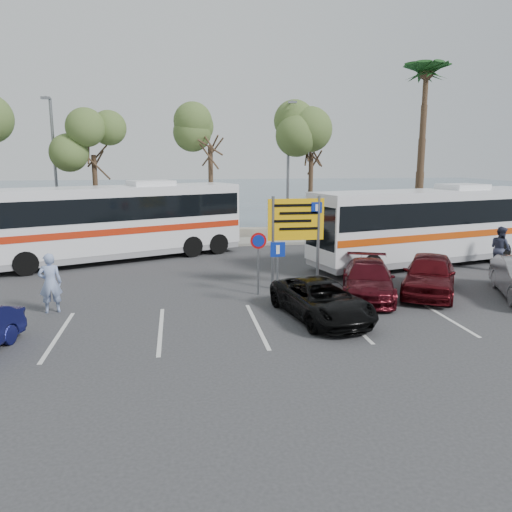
{
  "coord_description": "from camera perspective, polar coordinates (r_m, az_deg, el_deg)",
  "views": [
    {
      "loc": [
        -3.52,
        -15.38,
        5.03
      ],
      "look_at": [
        -0.59,
        3.0,
        1.36
      ],
      "focal_mm": 35.0,
      "sensor_mm": 36.0,
      "label": 1
    }
  ],
  "objects": [
    {
      "name": "ground",
      "position": [
        16.56,
        3.67,
        -6.54
      ],
      "size": [
        120.0,
        120.0,
        0.0
      ],
      "primitive_type": "plane",
      "color": "#2F2F31",
      "rests_on": "ground"
    },
    {
      "name": "kerb_strip",
      "position": [
        30.0,
        -2.2,
        1.65
      ],
      "size": [
        44.0,
        2.4,
        0.15
      ],
      "primitive_type": "cube",
      "color": "gray",
      "rests_on": "ground"
    },
    {
      "name": "seawall",
      "position": [
        31.93,
        -2.64,
        2.63
      ],
      "size": [
        48.0,
        0.8,
        0.6
      ],
      "primitive_type": "cube",
      "color": "gray",
      "rests_on": "ground"
    },
    {
      "name": "sea",
      "position": [
        75.63,
        -6.43,
        7.28
      ],
      "size": [
        140.0,
        140.0,
        0.0
      ],
      "primitive_type": "plane",
      "color": "#3B505F",
      "rests_on": "ground"
    },
    {
      "name": "tree_left",
      "position": [
        29.73,
        -18.17,
        12.5
      ],
      "size": [
        3.2,
        3.2,
        7.2
      ],
      "color": "#382619",
      "rests_on": "kerb_strip"
    },
    {
      "name": "tree_mid",
      "position": [
        29.49,
        -5.29,
        14.28
      ],
      "size": [
        3.2,
        3.2,
        8.0
      ],
      "color": "#382619",
      "rests_on": "kerb_strip"
    },
    {
      "name": "tree_right",
      "position": [
        30.47,
        6.37,
        13.23
      ],
      "size": [
        3.2,
        3.2,
        7.4
      ],
      "color": "#382619",
      "rests_on": "kerb_strip"
    },
    {
      "name": "palm_tree",
      "position": [
        33.35,
        18.88,
        18.94
      ],
      "size": [
        4.8,
        4.8,
        11.2
      ],
      "color": "#382619",
      "rests_on": "kerb_strip"
    },
    {
      "name": "street_lamp_left",
      "position": [
        29.62,
        -22.02,
        9.53
      ],
      "size": [
        0.45,
        1.15,
        8.01
      ],
      "color": "slate",
      "rests_on": "kerb_strip"
    },
    {
      "name": "street_lamp_right",
      "position": [
        29.63,
        3.71,
        10.31
      ],
      "size": [
        0.45,
        1.15,
        8.01
      ],
      "color": "slate",
      "rests_on": "kerb_strip"
    },
    {
      "name": "direction_sign",
      "position": [
        19.29,
        4.59,
        3.38
      ],
      "size": [
        2.2,
        0.12,
        3.6
      ],
      "color": "slate",
      "rests_on": "ground"
    },
    {
      "name": "sign_no_stop",
      "position": [
        18.33,
        0.27,
        0.3
      ],
      "size": [
        0.6,
        0.08,
        2.35
      ],
      "color": "slate",
      "rests_on": "ground"
    },
    {
      "name": "sign_parking",
      "position": [
        16.88,
        2.48,
        -1.02
      ],
      "size": [
        0.5,
        0.07,
        2.25
      ],
      "color": "slate",
      "rests_on": "ground"
    },
    {
      "name": "lane_markings",
      "position": [
        15.41,
        0.32,
        -7.86
      ],
      "size": [
        12.02,
        4.2,
        0.01
      ],
      "primitive_type": null,
      "color": "silver",
      "rests_on": "ground"
    },
    {
      "name": "coach_bus_left",
      "position": [
        25.61,
        -15.7,
        3.53
      ],
      "size": [
        12.58,
        7.34,
        3.91
      ],
      "color": "white",
      "rests_on": "ground"
    },
    {
      "name": "coach_bus_right",
      "position": [
        25.11,
        19.31,
        3.04
      ],
      "size": [
        12.41,
        5.55,
        3.79
      ],
      "color": "white",
      "rests_on": "ground"
    },
    {
      "name": "car_maroon",
      "position": [
        18.73,
        12.67,
        -2.63
      ],
      "size": [
        3.22,
        4.85,
        1.3
      ],
      "primitive_type": "imported",
      "rotation": [
        0.0,
        0.0,
        -0.34
      ],
      "color": "#450B13",
      "rests_on": "ground"
    },
    {
      "name": "car_red",
      "position": [
        19.71,
        19.19,
        -1.98
      ],
      "size": [
        3.82,
        4.75,
        1.52
      ],
      "primitive_type": "imported",
      "rotation": [
        0.0,
        0.0,
        -0.54
      ],
      "color": "#4A0A10",
      "rests_on": "ground"
    },
    {
      "name": "suv_black",
      "position": [
        16.01,
        7.47,
        -4.96
      ],
      "size": [
        2.82,
        4.7,
        1.22
      ],
      "primitive_type": "imported",
      "rotation": [
        0.0,
        0.0,
        0.19
      ],
      "color": "black",
      "rests_on": "ground"
    },
    {
      "name": "pedestrian_near",
      "position": [
        17.7,
        -22.46,
        -2.87
      ],
      "size": [
        0.81,
        0.62,
        1.99
      ],
      "primitive_type": "imported",
      "rotation": [
        0.0,
        0.0,
        3.36
      ],
      "color": "#8DA0CD",
      "rests_on": "ground"
    },
    {
      "name": "pedestrian_far",
      "position": [
        25.1,
        26.13,
        0.78
      ],
      "size": [
        0.89,
        1.07,
        2.0
      ],
      "primitive_type": "imported",
      "rotation": [
        0.0,
        0.0,
        1.71
      ],
      "color": "#373B53",
      "rests_on": "ground"
    }
  ]
}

